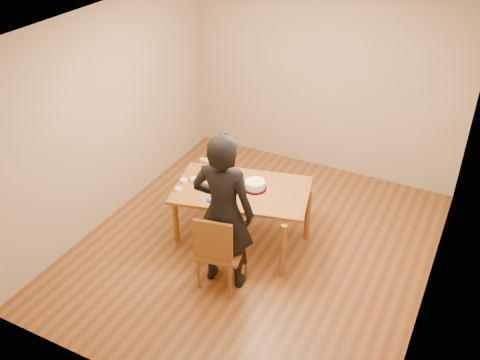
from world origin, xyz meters
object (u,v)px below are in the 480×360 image
at_px(cake, 255,185).
at_px(dining_chair, 222,250).
at_px(cake_plate, 255,188).
at_px(person, 223,213).
at_px(dining_table, 242,190).

bearing_deg(cake, dining_chair, -89.10).
xyz_separation_m(dining_chair, cake_plate, (-0.01, 0.84, 0.31)).
xyz_separation_m(cake_plate, person, (0.01, -0.80, 0.16)).
bearing_deg(dining_chair, dining_table, 89.88).
bearing_deg(person, dining_table, -85.92).
height_order(dining_chair, cake_plate, cake_plate).
xyz_separation_m(cake, person, (0.01, -0.80, 0.11)).
distance_m(dining_chair, cake, 0.92).
distance_m(cake_plate, person, 0.82).
distance_m(dining_chair, person, 0.47).
height_order(cake_plate, cake, cake).
bearing_deg(dining_table, dining_chair, -92.73).
bearing_deg(person, dining_chair, 82.47).
xyz_separation_m(cake_plate, cake, (0.00, -0.00, 0.05)).
bearing_deg(dining_table, cake, 13.12).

